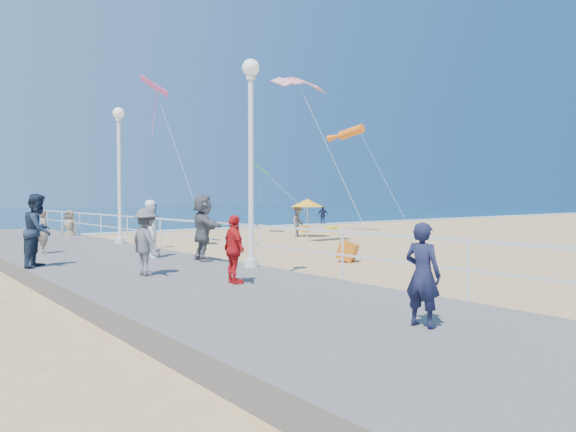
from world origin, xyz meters
TOP-DOWN VIEW (x-y plane):
  - ground at (0.00, 0.00)m, footprint 160.00×160.00m
  - surf_line at (0.00, 20.50)m, footprint 160.00×1.20m
  - boardwalk at (-7.50, 0.00)m, footprint 5.00×44.00m
  - railing at (-5.05, 0.00)m, footprint 0.05×42.00m
  - lamp_post_mid at (-5.35, 0.00)m, footprint 0.44×0.44m
  - lamp_post_far at (-5.35, 9.00)m, footprint 0.44×0.44m
  - woman_holding_toddler at (-6.47, 3.54)m, footprint 0.60×0.73m
  - toddler_held at (-6.32, 3.69)m, footprint 0.41×0.46m
  - spectator_0 at (-7.05, -6.54)m, footprint 0.40×0.56m
  - spectator_2 at (-8.05, 0.32)m, footprint 0.69×1.06m
  - spectator_3 at (-7.11, -1.90)m, footprint 0.47×0.88m
  - spectator_5 at (-5.65, 1.95)m, footprint 0.91×1.83m
  - spectator_6 at (-8.63, 6.91)m, footprint 0.38×0.54m
  - spectator_7 at (-9.60, 3.49)m, footprint 1.11×1.16m
  - beach_walker_a at (5.63, 11.11)m, footprint 1.36×1.19m
  - beach_walker_b at (16.31, 20.52)m, footprint 0.96×0.82m
  - beach_walker_c at (-5.59, 14.74)m, footprint 0.88×0.93m
  - box_kite at (-0.36, 1.41)m, footprint 0.82×0.88m
  - beach_umbrella at (6.01, 10.76)m, footprint 1.90×1.90m
  - beach_chair_left at (9.14, 12.05)m, footprint 0.55×0.55m
  - beach_chair_right at (8.59, 14.01)m, footprint 0.55×0.55m
  - kite_parafoil at (2.17, 6.87)m, footprint 2.73×0.94m
  - kite_windsock at (10.69, 11.87)m, footprint 1.05×2.93m
  - kite_diamond_pink at (-3.83, 9.06)m, footprint 1.54×1.62m
  - kite_diamond_green at (5.79, 14.90)m, footprint 1.69×1.75m

SIDE VIEW (x-z plane):
  - ground at x=0.00m, z-range 0.00..0.00m
  - surf_line at x=0.00m, z-range 0.01..0.05m
  - boardwalk at x=-7.50m, z-range 0.00..0.40m
  - beach_chair_left at x=9.14m, z-range 0.00..0.40m
  - beach_chair_right at x=8.59m, z-range 0.00..0.40m
  - box_kite at x=-0.36m, z-range -0.07..0.67m
  - beach_walker_b at x=16.31m, z-range 0.00..1.54m
  - beach_walker_c at x=-5.59m, z-range 0.00..1.60m
  - beach_walker_a at x=5.63m, z-range 0.00..1.83m
  - spectator_6 at x=-8.63m, z-range 0.40..1.82m
  - spectator_3 at x=-7.11m, z-range 0.40..1.83m
  - spectator_0 at x=-7.05m, z-range 0.40..1.85m
  - spectator_2 at x=-8.05m, z-range 0.40..1.95m
  - railing at x=-5.05m, z-range 0.98..1.53m
  - woman_holding_toddler at x=-6.47m, z-range 0.40..2.12m
  - spectator_5 at x=-5.65m, z-range 0.40..2.29m
  - spectator_7 at x=-9.60m, z-range 0.40..2.29m
  - toddler_held at x=-6.32m, z-range 1.25..2.03m
  - beach_umbrella at x=6.01m, z-range 0.84..2.98m
  - lamp_post_mid at x=-5.35m, z-range 1.00..6.32m
  - lamp_post_far at x=-5.35m, z-range 1.00..6.32m
  - kite_diamond_green at x=5.79m, z-range 3.61..4.40m
  - kite_windsock at x=10.69m, z-range 5.78..6.91m
  - kite_diamond_pink at x=-3.83m, z-range 6.43..7.10m
  - kite_parafoil at x=2.17m, z-range 7.13..7.79m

